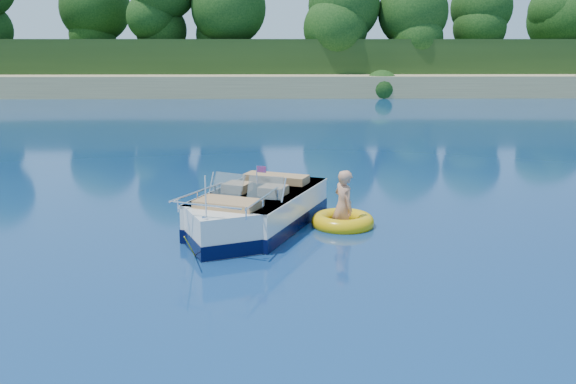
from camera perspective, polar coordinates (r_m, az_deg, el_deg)
ground at (r=10.81m, az=0.36°, el=-7.53°), size 160.00×160.00×0.00m
shoreline at (r=73.93m, az=-0.84°, el=11.03°), size 170.00×59.00×6.00m
treeline at (r=51.15m, az=-0.72°, el=15.16°), size 150.00×7.12×8.19m
motorboat at (r=13.34m, az=-3.13°, el=-1.98°), size 3.10×4.93×1.74m
tow_tube at (r=13.72m, az=4.89°, el=-2.64°), size 1.76×1.76×0.35m
boy at (r=13.69m, az=4.82°, el=-3.07°), size 0.75×0.96×1.73m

